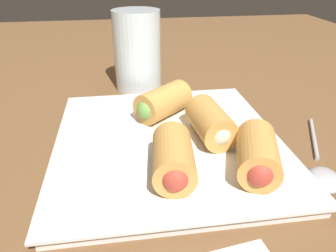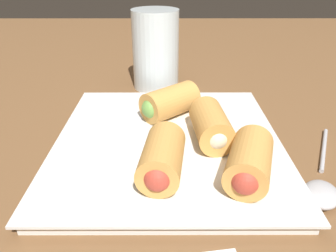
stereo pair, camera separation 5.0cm
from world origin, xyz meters
The scene contains 8 objects.
table_surface centered at (0.00, 0.00, 1.00)cm, with size 180.00×140.00×2.00cm.
serving_plate centered at (0.52, -2.07, 2.76)cm, with size 28.88×26.61×1.50cm.
roll_front_left centered at (6.46, -2.07, 5.54)cm, with size 8.05×8.37×4.09cm.
roll_front_right centered at (-7.17, -1.44, 5.54)cm, with size 8.46×4.94×4.09cm.
roll_back_left centered at (-0.09, -7.10, 5.54)cm, with size 8.42×4.73×4.09cm.
roll_back_right centered at (-7.78, -9.77, 5.54)cm, with size 8.56×6.30×4.09cm.
spoon centered at (-8.08, -17.17, 2.70)cm, with size 16.13×9.08×1.51cm.
drinking_glass centered at (21.62, -0.33, 8.59)cm, with size 7.88×7.88×13.18cm.
Camera 1 is at (-33.20, 2.99, 23.26)cm, focal length 35.00 mm.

